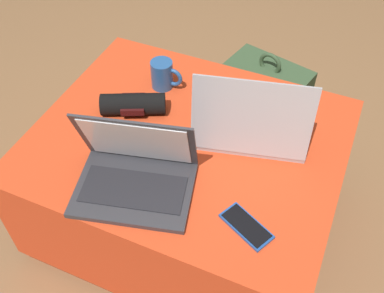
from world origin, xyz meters
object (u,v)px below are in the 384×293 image
wrist_brace (133,104)px  laptop_near (135,173)px  laptop_far (251,124)px  backpack (265,105)px  cell_phone (246,226)px  coffee_mug (163,75)px

wrist_brace → laptop_near: bearing=-60.1°
laptop_near → laptop_far: size_ratio=0.95×
laptop_far → wrist_brace: (-0.39, -0.05, -0.02)m
laptop_near → backpack: size_ratio=0.83×
laptop_near → cell_phone: (0.34, -0.01, -0.05)m
laptop_far → wrist_brace: size_ratio=1.79×
laptop_far → coffee_mug: laptop_far is taller
laptop_far → backpack: size_ratio=0.87×
laptop_near → coffee_mug: 0.45m
laptop_far → cell_phone: size_ratio=2.47×
laptop_far → coffee_mug: bearing=-31.3°
backpack → coffee_mug: coffee_mug is taller
wrist_brace → coffee_mug: 0.17m
cell_phone → coffee_mug: size_ratio=1.39×
cell_phone → wrist_brace: wrist_brace is taller
laptop_far → coffee_mug: size_ratio=3.43×
laptop_far → backpack: (-0.06, 0.47, -0.32)m
laptop_near → cell_phone: bearing=-16.3°
backpack → laptop_near: bearing=91.0°
laptop_near → laptop_far: laptop_far is taller
cell_phone → wrist_brace: 0.57m
laptop_far → cell_phone: 0.35m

